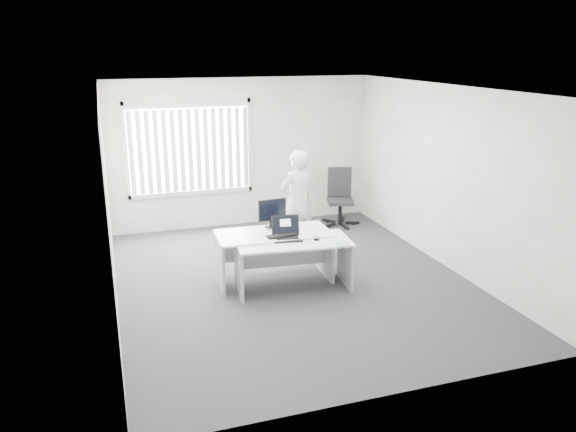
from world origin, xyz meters
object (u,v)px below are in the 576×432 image
object	(u,v)px
desk_near	(293,254)
laptop	(287,229)
desk_far	(274,246)
monitor	(272,213)
person	(297,201)
office_chair	(340,207)

from	to	relation	value
desk_near	laptop	world-z (taller)	laptop
desk_far	monitor	size ratio (longest dim) A/B	3.85
desk_near	laptop	xyz separation A→B (m)	(-0.07, 0.06, 0.36)
monitor	desk_far	bearing A→B (deg)	-107.84
desk_near	monitor	world-z (taller)	monitor
person	monitor	size ratio (longest dim) A/B	3.97
desk_far	monitor	xyz separation A→B (m)	(0.05, 0.25, 0.43)
desk_near	monitor	xyz separation A→B (m)	(-0.13, 0.60, 0.45)
person	desk_far	bearing A→B (deg)	39.49
office_chair	monitor	bearing A→B (deg)	-117.56
desk_near	office_chair	bearing A→B (deg)	60.37
person	laptop	world-z (taller)	person
office_chair	laptop	bearing A→B (deg)	-110.00
monitor	person	bearing A→B (deg)	46.41
laptop	office_chair	bearing A→B (deg)	62.18
desk_far	office_chair	distance (m)	3.03
person	laptop	xyz separation A→B (m)	(-0.63, -1.42, 0.02)
laptop	desk_far	bearing A→B (deg)	120.60
desk_far	laptop	xyz separation A→B (m)	(0.11, -0.29, 0.34)
person	desk_near	bearing A→B (deg)	52.05
desk_near	person	world-z (taller)	person
desk_far	office_chair	bearing A→B (deg)	50.13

